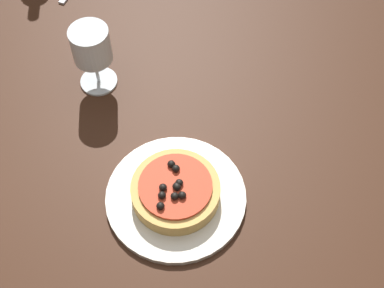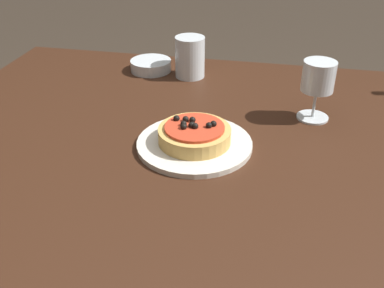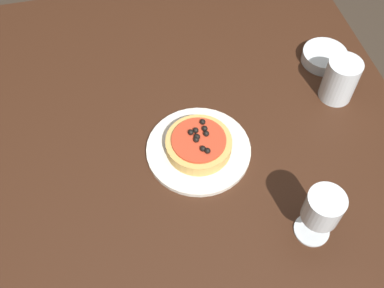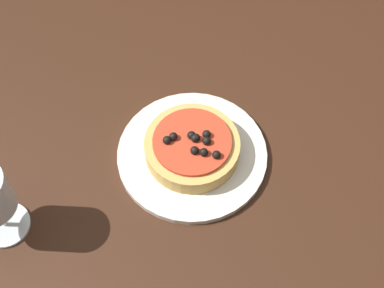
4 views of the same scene
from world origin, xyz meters
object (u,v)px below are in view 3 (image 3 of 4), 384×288
at_px(pizza, 199,144).
at_px(side_bowl, 324,57).
at_px(dining_table, 210,179).
at_px(water_cup, 340,80).
at_px(dinner_plate, 199,150).
at_px(wine_glass, 323,209).

bearing_deg(pizza, side_bowl, -62.17).
xyz_separation_m(dining_table, water_cup, (0.13, -0.37, 0.13)).
bearing_deg(side_bowl, dinner_plate, 117.84).
xyz_separation_m(wine_glass, side_bowl, (0.47, -0.22, -0.09)).
relative_size(wine_glass, water_cup, 1.23).
xyz_separation_m(dinner_plate, wine_glass, (-0.26, -0.19, 0.10)).
bearing_deg(side_bowl, water_cup, 171.07).
bearing_deg(side_bowl, pizza, 117.83).
xyz_separation_m(dinner_plate, side_bowl, (0.22, -0.41, 0.01)).
relative_size(wine_glass, side_bowl, 1.18).
bearing_deg(dinner_plate, side_bowl, -62.16).
xyz_separation_m(dining_table, wine_glass, (-0.22, -0.17, 0.18)).
relative_size(dinner_plate, side_bowl, 2.05).
bearing_deg(wine_glass, water_cup, -30.21).
bearing_deg(dinner_plate, wine_glass, -143.50).
xyz_separation_m(dinner_plate, pizza, (0.00, -0.00, 0.02)).
bearing_deg(side_bowl, dining_table, 123.21).
bearing_deg(dining_table, wine_glass, -142.04).
bearing_deg(water_cup, dining_table, 109.45).
relative_size(pizza, wine_glass, 1.08).
relative_size(dining_table, side_bowl, 11.60).
xyz_separation_m(water_cup, side_bowl, (0.13, -0.02, -0.04)).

